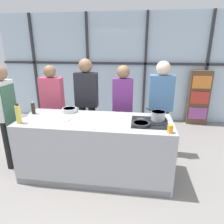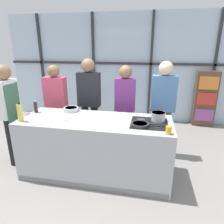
{
  "view_description": "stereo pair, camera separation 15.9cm",
  "coord_description": "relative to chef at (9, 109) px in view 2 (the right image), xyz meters",
  "views": [
    {
      "loc": [
        0.62,
        -2.72,
        1.97
      ],
      "look_at": [
        0.24,
        0.1,
        1.03
      ],
      "focal_mm": 32.0,
      "sensor_mm": 36.0,
      "label": 1
    },
    {
      "loc": [
        0.78,
        -2.7,
        1.97
      ],
      "look_at": [
        0.24,
        0.1,
        1.03
      ],
      "focal_mm": 32.0,
      "sensor_mm": 36.0,
      "label": 2
    }
  ],
  "objects": [
    {
      "name": "ground_plane",
      "position": [
        1.47,
        -0.05,
        -1.0
      ],
      "size": [
        18.0,
        18.0,
        0.0
      ],
      "primitive_type": "plane",
      "color": "gray"
    },
    {
      "name": "back_window_wall",
      "position": [
        1.47,
        2.66,
        0.41
      ],
      "size": [
        6.4,
        0.1,
        2.8
      ],
      "color": "silver",
      "rests_on": "ground_plane"
    },
    {
      "name": "bookshelf",
      "position": [
        3.64,
        2.48,
        -0.29
      ],
      "size": [
        0.52,
        0.19,
        1.4
      ],
      "color": "brown",
      "rests_on": "ground_plane"
    },
    {
      "name": "demo_island",
      "position": [
        1.47,
        -0.05,
        -0.53
      ],
      "size": [
        2.28,
        0.85,
        0.93
      ],
      "color": "#A8AAB2",
      "rests_on": "ground_plane"
    },
    {
      "name": "chef",
      "position": [
        0.0,
        0.0,
        0.0
      ],
      "size": [
        0.24,
        0.38,
        1.71
      ],
      "rotation": [
        0.0,
        0.0,
        -1.57
      ],
      "color": "black",
      "rests_on": "ground_plane"
    },
    {
      "name": "spectator_far_left",
      "position": [
        0.44,
        0.78,
        -0.06
      ],
      "size": [
        0.43,
        0.23,
        1.64
      ],
      "rotation": [
        0.0,
        0.0,
        3.14
      ],
      "color": "#232838",
      "rests_on": "ground_plane"
    },
    {
      "name": "spectator_center_left",
      "position": [
        1.13,
        0.78,
        0.03
      ],
      "size": [
        0.42,
        0.25,
        1.77
      ],
      "rotation": [
        0.0,
        0.0,
        3.14
      ],
      "color": "black",
      "rests_on": "ground_plane"
    },
    {
      "name": "spectator_center_right",
      "position": [
        1.81,
        0.78,
        -0.02
      ],
      "size": [
        0.37,
        0.23,
        1.66
      ],
      "rotation": [
        0.0,
        0.0,
        3.14
      ],
      "color": "#232838",
      "rests_on": "ground_plane"
    },
    {
      "name": "spectator_far_right",
      "position": [
        2.49,
        0.78,
        0.0
      ],
      "size": [
        0.42,
        0.24,
        1.74
      ],
      "rotation": [
        0.0,
        0.0,
        3.14
      ],
      "color": "#47382D",
      "rests_on": "ground_plane"
    },
    {
      "name": "frying_pan",
      "position": [
        2.15,
        -0.17,
        -0.05
      ],
      "size": [
        0.46,
        0.25,
        0.04
      ],
      "color": "#232326",
      "rests_on": "demo_island"
    },
    {
      "name": "saucepan",
      "position": [
        2.39,
        0.08,
        0.0
      ],
      "size": [
        0.28,
        0.33,
        0.13
      ],
      "color": "silver",
      "rests_on": "demo_island"
    },
    {
      "name": "white_plate",
      "position": [
        0.98,
        -0.1,
        -0.06
      ],
      "size": [
        0.24,
        0.24,
        0.01
      ],
      "primitive_type": "cylinder",
      "color": "white",
      "rests_on": "demo_island"
    },
    {
      "name": "mixing_bowl",
      "position": [
        0.97,
        0.26,
        -0.03
      ],
      "size": [
        0.25,
        0.25,
        0.06
      ],
      "color": "silver",
      "rests_on": "demo_island"
    },
    {
      "name": "oil_bottle",
      "position": [
        0.43,
        -0.32,
        0.07
      ],
      "size": [
        0.07,
        0.07,
        0.29
      ],
      "color": "#E0CC4C",
      "rests_on": "demo_island"
    },
    {
      "name": "pepper_grinder",
      "position": [
        0.42,
        0.1,
        0.03
      ],
      "size": [
        0.06,
        0.06,
        0.21
      ],
      "color": "#332319",
      "rests_on": "demo_island"
    },
    {
      "name": "juice_glass_near",
      "position": [
        2.51,
        -0.38,
        -0.02
      ],
      "size": [
        0.07,
        0.07,
        0.1
      ],
      "primitive_type": "cylinder",
      "color": "orange",
      "rests_on": "demo_island"
    }
  ]
}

